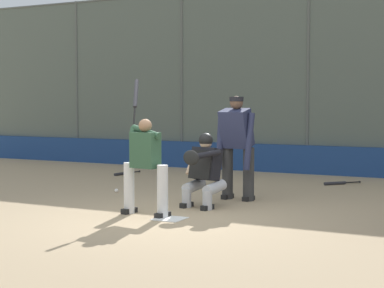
{
  "coord_description": "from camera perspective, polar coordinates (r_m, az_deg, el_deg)",
  "views": [
    {
      "loc": [
        -4.57,
        8.19,
        1.73
      ],
      "look_at": [
        0.14,
        -1.0,
        1.05
      ],
      "focal_mm": 60.0,
      "sensor_mm": 36.0,
      "label": 1
    }
  ],
  "objects": [
    {
      "name": "baseball_loose",
      "position": [
        12.36,
        -6.74,
        -4.14
      ],
      "size": [
        0.07,
        0.07,
        0.07
      ],
      "primitive_type": "sphere",
      "color": "white",
      "rests_on": "ground_plane"
    },
    {
      "name": "bleachers_beyond",
      "position": [
        18.43,
        13.63,
        0.1
      ],
      "size": [
        14.44,
        3.05,
        1.8
      ],
      "color": "slate",
      "rests_on": "ground_plane"
    },
    {
      "name": "backstop_fence",
      "position": [
        15.72,
        10.28,
        6.13
      ],
      "size": [
        20.7,
        0.08,
        4.61
      ],
      "color": "#515651",
      "rests_on": "ground_plane"
    },
    {
      "name": "spare_bat_near_backstop",
      "position": [
        13.77,
        12.82,
        -3.41
      ],
      "size": [
        0.63,
        0.71,
        0.07
      ],
      "rotation": [
        0.0,
        0.0,
        0.85
      ],
      "color": "black",
      "rests_on": "ground_plane"
    },
    {
      "name": "catcher_behind_plate",
      "position": [
        10.5,
        0.99,
        -2.24
      ],
      "size": [
        0.67,
        0.81,
        1.22
      ],
      "rotation": [
        0.0,
        0.0,
        -0.17
      ],
      "color": "#B7B7BC",
      "rests_on": "ground_plane"
    },
    {
      "name": "home_plate_marker",
      "position": [
        9.54,
        -1.99,
        -6.65
      ],
      "size": [
        0.43,
        0.43,
        0.01
      ],
      "primitive_type": "cube",
      "color": "white",
      "rests_on": "ground_plane"
    },
    {
      "name": "padding_wall",
      "position": [
        15.68,
        10.09,
        -1.38
      ],
      "size": [
        20.21,
        0.18,
        0.68
      ],
      "primitive_type": "cube",
      "color": "navy",
      "rests_on": "ground_plane"
    },
    {
      "name": "umpire_home",
      "position": [
        11.27,
        3.99,
        -0.01
      ],
      "size": [
        0.74,
        0.5,
        1.83
      ],
      "rotation": [
        0.0,
        0.0,
        -0.12
      ],
      "color": "#333333",
      "rests_on": "ground_plane"
    },
    {
      "name": "batter_at_plate",
      "position": [
        9.76,
        -4.19,
        -1.69
      ],
      "size": [
        0.92,
        0.75,
        2.1
      ],
      "rotation": [
        0.0,
        0.0,
        -0.14
      ],
      "color": "silver",
      "rests_on": "ground_plane"
    },
    {
      "name": "spare_bat_by_padding",
      "position": [
        15.34,
        -6.05,
        -2.61
      ],
      "size": [
        0.19,
        0.91,
        0.07
      ],
      "rotation": [
        0.0,
        0.0,
        1.42
      ],
      "color": "black",
      "rests_on": "ground_plane"
    },
    {
      "name": "ground_plane",
      "position": [
        9.54,
        -1.99,
        -6.68
      ],
      "size": [
        160.0,
        160.0,
        0.0
      ],
      "primitive_type": "plane",
      "color": "tan"
    }
  ]
}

